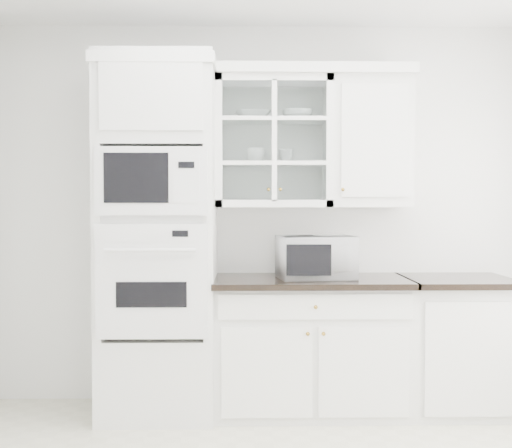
{
  "coord_description": "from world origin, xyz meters",
  "views": [
    {
      "loc": [
        -0.17,
        -2.9,
        1.44
      ],
      "look_at": [
        -0.1,
        1.05,
        1.3
      ],
      "focal_mm": 45.0,
      "sensor_mm": 36.0,
      "label": 1
    }
  ],
  "objects": [
    {
      "name": "room_shell",
      "position": [
        0.0,
        0.43,
        1.78
      ],
      "size": [
        4.0,
        3.5,
        2.7
      ],
      "color": "white",
      "rests_on": "ground"
    },
    {
      "name": "oven_column",
      "position": [
        -0.75,
        1.42,
        1.2
      ],
      "size": [
        0.76,
        0.68,
        2.4
      ],
      "color": "white",
      "rests_on": "ground"
    },
    {
      "name": "base_cabinet_run",
      "position": [
        0.28,
        1.45,
        0.46
      ],
      "size": [
        1.32,
        0.67,
        0.92
      ],
      "color": "white",
      "rests_on": "ground"
    },
    {
      "name": "extra_base_cabinet",
      "position": [
        1.28,
        1.45,
        0.46
      ],
      "size": [
        0.72,
        0.67,
        0.92
      ],
      "color": "white",
      "rests_on": "ground"
    },
    {
      "name": "upper_cabinet_glass",
      "position": [
        0.03,
        1.58,
        1.85
      ],
      "size": [
        0.8,
        0.33,
        0.9
      ],
      "color": "white",
      "rests_on": "room_shell"
    },
    {
      "name": "upper_cabinet_solid",
      "position": [
        0.71,
        1.58,
        1.85
      ],
      "size": [
        0.55,
        0.33,
        0.9
      ],
      "primitive_type": "cube",
      "color": "white",
      "rests_on": "room_shell"
    },
    {
      "name": "crown_molding",
      "position": [
        -0.07,
        1.56,
        2.33
      ],
      "size": [
        2.14,
        0.38,
        0.07
      ],
      "primitive_type": "cube",
      "color": "white",
      "rests_on": "room_shell"
    },
    {
      "name": "countertop_microwave",
      "position": [
        0.31,
        1.42,
        1.06
      ],
      "size": [
        0.55,
        0.48,
        0.29
      ],
      "primitive_type": "imported",
      "rotation": [
        0.0,
        0.0,
        3.28
      ],
      "color": "white",
      "rests_on": "base_cabinet_run"
    },
    {
      "name": "bowl_a",
      "position": [
        -0.11,
        1.6,
        2.04
      ],
      "size": [
        0.27,
        0.27,
        0.06
      ],
      "primitive_type": "imported",
      "rotation": [
        0.0,
        0.0,
        0.12
      ],
      "color": "white",
      "rests_on": "upper_cabinet_glass"
    },
    {
      "name": "bowl_b",
      "position": [
        0.2,
        1.57,
        2.04
      ],
      "size": [
        0.25,
        0.25,
        0.07
      ],
      "primitive_type": "imported",
      "rotation": [
        0.0,
        0.0,
        0.23
      ],
      "color": "white",
      "rests_on": "upper_cabinet_glass"
    },
    {
      "name": "cup_a",
      "position": [
        -0.09,
        1.57,
        1.76
      ],
      "size": [
        0.15,
        0.15,
        0.1
      ],
      "primitive_type": "imported",
      "rotation": [
        0.0,
        0.0,
        0.23
      ],
      "color": "white",
      "rests_on": "upper_cabinet_glass"
    },
    {
      "name": "cup_b",
      "position": [
        0.12,
        1.6,
        1.76
      ],
      "size": [
        0.11,
        0.11,
        0.1
      ],
      "primitive_type": "imported",
      "rotation": [
        0.0,
        0.0,
        -0.1
      ],
      "color": "white",
      "rests_on": "upper_cabinet_glass"
    }
  ]
}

